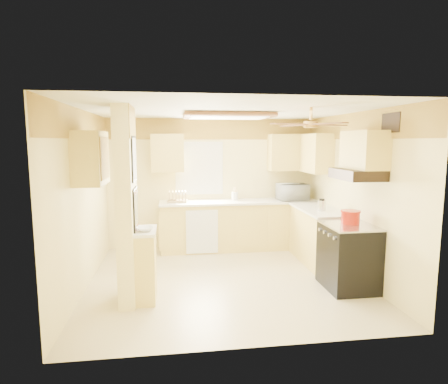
{
  "coord_description": "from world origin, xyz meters",
  "views": [
    {
      "loc": [
        -0.76,
        -5.35,
        2.07
      ],
      "look_at": [
        0.03,
        0.35,
        1.29
      ],
      "focal_mm": 30.0,
      "sensor_mm": 36.0,
      "label": 1
    }
  ],
  "objects": [
    {
      "name": "dishwasher_panel",
      "position": [
        -0.25,
        1.29,
        0.43
      ],
      "size": [
        0.58,
        0.02,
        0.8
      ],
      "primitive_type": "cube",
      "color": "white",
      "rests_on": "lower_cabinets_back"
    },
    {
      "name": "dutch_oven",
      "position": [
        1.72,
        -0.46,
        1.01
      ],
      "size": [
        0.28,
        0.28,
        0.18
      ],
      "color": "#A8180A",
      "rests_on": "stove"
    },
    {
      "name": "upper_cab_back_right",
      "position": [
        1.55,
        1.72,
        1.85
      ],
      "size": [
        0.9,
        0.35,
        0.7
      ],
      "primitive_type": "cube",
      "color": "#FFDE6A",
      "rests_on": "wall_back"
    },
    {
      "name": "countertop_back",
      "position": [
        0.5,
        1.59,
        0.92
      ],
      "size": [
        3.04,
        0.64,
        0.04
      ],
      "primitive_type": "cube",
      "color": "silver",
      "rests_on": "lower_cabinets_back"
    },
    {
      "name": "wall_left",
      "position": [
        -2.0,
        0.0,
        1.25
      ],
      "size": [
        0.0,
        3.8,
        3.8
      ],
      "primitive_type": "plane",
      "rotation": [
        1.57,
        0.0,
        1.57
      ],
      "color": "#FDEA9A",
      "rests_on": "floor"
    },
    {
      "name": "poster_menu",
      "position": [
        -1.24,
        -0.55,
        1.85
      ],
      "size": [
        0.02,
        0.42,
        0.57
      ],
      "color": "black",
      "rests_on": "partition_column"
    },
    {
      "name": "ceiling_light_panel",
      "position": [
        0.1,
        0.5,
        2.46
      ],
      "size": [
        1.35,
        0.95,
        0.06
      ],
      "color": "brown",
      "rests_on": "ceiling"
    },
    {
      "name": "wall_back",
      "position": [
        0.0,
        1.9,
        1.25
      ],
      "size": [
        4.0,
        0.0,
        4.0
      ],
      "primitive_type": "plane",
      "rotation": [
        1.57,
        0.0,
        0.0
      ],
      "color": "#FDEA9A",
      "rests_on": "floor"
    },
    {
      "name": "dish_rack",
      "position": [
        -0.68,
        1.61,
        1.01
      ],
      "size": [
        0.38,
        0.3,
        0.2
      ],
      "color": "#D9BA7D",
      "rests_on": "countertop_back"
    },
    {
      "name": "lower_cabinets_back",
      "position": [
        0.5,
        1.6,
        0.45
      ],
      "size": [
        3.0,
        0.6,
        0.9
      ],
      "primitive_type": "cube",
      "color": "#FFDE6A",
      "rests_on": "floor"
    },
    {
      "name": "ceiling_fan",
      "position": [
        1.0,
        -0.7,
        2.29
      ],
      "size": [
        1.15,
        1.15,
        0.26
      ],
      "color": "gold",
      "rests_on": "ceiling"
    },
    {
      "name": "poster_nashville",
      "position": [
        -1.24,
        -0.55,
        1.2
      ],
      "size": [
        0.02,
        0.42,
        0.57
      ],
      "color": "black",
      "rests_on": "partition_column"
    },
    {
      "name": "lower_cabinets_right",
      "position": [
        1.7,
        0.6,
        0.45
      ],
      "size": [
        0.6,
        1.4,
        0.9
      ],
      "primitive_type": "cube",
      "color": "#FFDE6A",
      "rests_on": "floor"
    },
    {
      "name": "upper_cab_right",
      "position": [
        1.82,
        1.25,
        1.85
      ],
      "size": [
        0.35,
        1.0,
        0.7
      ],
      "primitive_type": "cube",
      "color": "#FFDE6A",
      "rests_on": "wall_right"
    },
    {
      "name": "wallpaper_border",
      "position": [
        0.0,
        1.88,
        2.3
      ],
      "size": [
        4.0,
        0.02,
        0.4
      ],
      "primitive_type": "cube",
      "color": "yellow",
      "rests_on": "wall_back"
    },
    {
      "name": "microwave",
      "position": [
        1.53,
        1.57,
        1.1
      ],
      "size": [
        0.59,
        0.42,
        0.31
      ],
      "primitive_type": "imported",
      "rotation": [
        0.0,
        0.0,
        3.21
      ],
      "color": "white",
      "rests_on": "countertop_back"
    },
    {
      "name": "utensil_crock",
      "position": [
        0.42,
        1.68,
        1.02
      ],
      "size": [
        0.12,
        0.12,
        0.25
      ],
      "color": "white",
      "rests_on": "countertop_back"
    },
    {
      "name": "ledge_top",
      "position": [
        -1.13,
        -0.55,
        0.92
      ],
      "size": [
        0.28,
        0.58,
        0.04
      ],
      "primitive_type": "cube",
      "color": "silver",
      "rests_on": "partition_ledge"
    },
    {
      "name": "wall_right",
      "position": [
        2.0,
        0.0,
        1.25
      ],
      "size": [
        0.0,
        3.8,
        3.8
      ],
      "primitive_type": "plane",
      "rotation": [
        1.57,
        0.0,
        -1.57
      ],
      "color": "#FDEA9A",
      "rests_on": "floor"
    },
    {
      "name": "kettle",
      "position": [
        1.64,
        0.39,
        1.03
      ],
      "size": [
        0.13,
        0.13,
        0.2
      ],
      "color": "silver",
      "rests_on": "countertop_right"
    },
    {
      "name": "wall_front",
      "position": [
        0.0,
        -1.9,
        1.25
      ],
      "size": [
        4.0,
        0.0,
        4.0
      ],
      "primitive_type": "plane",
      "rotation": [
        -1.57,
        0.0,
        0.0
      ],
      "color": "#FDEA9A",
      "rests_on": "floor"
    },
    {
      "name": "floor",
      "position": [
        0.0,
        0.0,
        0.0
      ],
      "size": [
        4.0,
        4.0,
        0.0
      ],
      "primitive_type": "plane",
      "color": "beige",
      "rests_on": "ground"
    },
    {
      "name": "partition_column",
      "position": [
        -1.35,
        -0.55,
        1.25
      ],
      "size": [
        0.2,
        0.7,
        2.5
      ],
      "primitive_type": "cube",
      "color": "#FDEA9A",
      "rests_on": "floor"
    },
    {
      "name": "stove",
      "position": [
        1.67,
        -0.55,
        0.46
      ],
      "size": [
        0.68,
        0.77,
        0.92
      ],
      "color": "black",
      "rests_on": "floor"
    },
    {
      "name": "vent_grate",
      "position": [
        1.98,
        -0.9,
        2.3
      ],
      "size": [
        0.02,
        0.4,
        0.25
      ],
      "primitive_type": "cube",
      "color": "black",
      "rests_on": "wall_right"
    },
    {
      "name": "ceiling",
      "position": [
        0.0,
        0.0,
        2.5
      ],
      "size": [
        4.0,
        4.0,
        0.0
      ],
      "primitive_type": "plane",
      "rotation": [
        3.14,
        0.0,
        0.0
      ],
      "color": "white",
      "rests_on": "wall_back"
    },
    {
      "name": "upper_cab_left_wall",
      "position": [
        -1.82,
        -0.25,
        1.85
      ],
      "size": [
        0.35,
        0.75,
        0.7
      ],
      "primitive_type": "cube",
      "color": "#FFDE6A",
      "rests_on": "wall_left"
    },
    {
      "name": "bowl",
      "position": [
        -1.12,
        -0.64,
        0.97
      ],
      "size": [
        0.26,
        0.26,
        0.05
      ],
      "primitive_type": "imported",
      "rotation": [
        0.0,
        0.0,
        0.29
      ],
      "color": "white",
      "rests_on": "ledge_top"
    },
    {
      "name": "upper_cab_back_left",
      "position": [
        -0.85,
        1.72,
        1.85
      ],
      "size": [
        0.6,
        0.35,
        0.7
      ],
      "primitive_type": "cube",
      "color": "#FFDE6A",
      "rests_on": "wall_back"
    },
    {
      "name": "window",
      "position": [
        -0.25,
        1.89,
        1.55
      ],
      "size": [
        0.92,
        0.02,
        1.02
      ],
      "color": "white",
      "rests_on": "wall_back"
    },
    {
      "name": "partition_ledge",
      "position": [
        -1.13,
        -0.55,
        0.45
      ],
      "size": [
        0.25,
        0.55,
        0.9
      ],
      "primitive_type": "cube",
      "color": "#FFDE6A",
      "rests_on": "floor"
    },
    {
      "name": "range_hood",
      "position": [
        1.74,
        -0.55,
        1.62
      ],
      "size": [
        0.5,
        0.76,
        0.14
      ],
      "primitive_type": "cube",
      "color": "black",
      "rests_on": "upper_cab_over_stove"
    },
    {
      "name": "countertop_right",
      "position": [
        1.69,
        0.6,
        0.92
      ],
      "size": [
        0.64,
        1.44,
        0.04
      ],
      "primitive_type": "cube",
      "color": "silver",
      "rests_on": "lower_cabinets_right"
    },
    {
      "name": "upper_cab_over_stove",
      "position": [
        1.82,
        -0.55,
        1.95
      ],
      "size": [
        0.35,
        0.76,
        0.52
      ],
      "primitive_type": "cube",
      "color": "#FFDE6A",
      "rests_on": "wall_right"
    }
  ]
}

